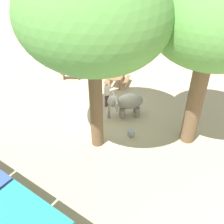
{
  "coord_description": "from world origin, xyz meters",
  "views": [
    {
      "loc": [
        -6.82,
        10.05,
        9.02
      ],
      "look_at": [
        -0.37,
        0.8,
        0.8
      ],
      "focal_mm": 41.84,
      "sensor_mm": 36.0,
      "label": 1
    }
  ],
  "objects": [
    {
      "name": "elephant",
      "position": [
        -0.58,
        -0.26,
        0.92
      ],
      "size": [
        1.93,
        1.93,
        1.43
      ],
      "rotation": [
        0.0,
        0.0,
        0.78
      ],
      "color": "gray",
      "rests_on": "ground_plane"
    },
    {
      "name": "shade_tree_secondary",
      "position": [
        -0.65,
        2.47,
        6.22
      ],
      "size": [
        6.02,
        5.51,
        8.4
      ],
      "color": "brown",
      "rests_on": "ground_plane"
    },
    {
      "name": "wooden_bench",
      "position": [
        4.89,
        -1.68,
        0.47
      ],
      "size": [
        1.38,
        1.13,
        0.88
      ],
      "rotation": [
        0.0,
        0.0,
        3.75
      ],
      "color": "olive",
      "rests_on": "ground_plane"
    },
    {
      "name": "feed_bucket",
      "position": [
        -1.74,
        1.03,
        0.16
      ],
      "size": [
        0.36,
        0.36,
        0.32
      ],
      "primitive_type": "cylinder",
      "color": "gray",
      "rests_on": "ground_plane"
    },
    {
      "name": "person_handler",
      "position": [
        0.89,
        -0.47,
        0.95
      ],
      "size": [
        0.32,
        0.51,
        1.62
      ],
      "rotation": [
        0.0,
        0.0,
        3.11
      ],
      "color": "#3F3833",
      "rests_on": "ground_plane"
    },
    {
      "name": "picnic_table_near",
      "position": [
        1.79,
        -2.91,
        0.59
      ],
      "size": [
        1.88,
        1.89,
        0.78
      ],
      "rotation": [
        0.0,
        0.0,
        5.04
      ],
      "color": "olive",
      "rests_on": "ground_plane"
    },
    {
      "name": "ground_plane",
      "position": [
        0.0,
        0.0,
        0.0
      ],
      "size": [
        60.0,
        60.0,
        0.0
      ],
      "primitive_type": "plane",
      "color": "#BAA88C"
    },
    {
      "name": "shade_tree_main",
      "position": [
        -4.23,
        -0.39,
        5.85
      ],
      "size": [
        5.16,
        4.73,
        7.78
      ],
      "color": "brown",
      "rests_on": "ground_plane"
    }
  ]
}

